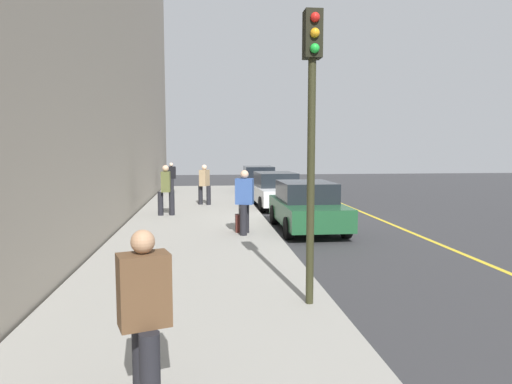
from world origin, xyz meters
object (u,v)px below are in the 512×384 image
Objects in this scene: parked_car_green at (307,206)px; traffic_light_pole at (312,110)px; rolling_suitcase at (239,223)px; parked_car_navy at (259,180)px; pedestrian_blue_coat at (245,200)px; pedestrian_brown_coat at (145,314)px; parked_car_white at (276,190)px; pedestrian_tan_coat at (204,183)px; pedestrian_olive_coat at (166,189)px; pedestrian_black_coat at (171,177)px.

traffic_light_pole reaches higher than parked_car_green.
parked_car_navy is at bearing 170.82° from rolling_suitcase.
pedestrian_blue_coat is (1.20, -2.06, 0.36)m from parked_car_green.
pedestrian_brown_coat is 8.64m from pedestrian_blue_coat.
parked_car_white is 15.54m from pedestrian_brown_coat.
parked_car_navy is 1.03× the size of parked_car_green.
parked_car_green is at bearing 120.24° from pedestrian_blue_coat.
pedestrian_tan_coat is (6.14, -3.05, 0.30)m from parked_car_navy.
pedestrian_olive_coat reaches higher than pedestrian_tan_coat.
pedestrian_blue_coat is 0.41× the size of traffic_light_pole.
traffic_light_pole is at bearing 140.59° from pedestrian_brown_coat.
pedestrian_tan_coat is at bearing -172.43° from traffic_light_pole.
pedestrian_brown_coat is at bearing -9.42° from parked_car_navy.
traffic_light_pole is (5.83, 0.53, 2.05)m from pedestrian_blue_coat.
pedestrian_tan_coat is at bearing 178.12° from pedestrian_brown_coat.
parked_car_white is 7.28m from pedestrian_black_coat.
pedestrian_black_coat is 1.88× the size of rolling_suitcase.
pedestrian_blue_coat is 1.00× the size of pedestrian_olive_coat.
pedestrian_brown_coat is 12.36m from pedestrian_olive_coat.
pedestrian_olive_coat is at bearing -145.71° from rolling_suitcase.
pedestrian_brown_coat is 1.05× the size of pedestrian_black_coat.
parked_car_white is 2.55× the size of pedestrian_brown_coat.
pedestrian_blue_coat is 4.59m from pedestrian_olive_coat.
pedestrian_tan_coat reaches higher than pedestrian_brown_coat.
pedestrian_blue_coat is at bearing -8.39° from parked_car_navy.
pedestrian_olive_coat reaches higher than rolling_suitcase.
parked_car_white is at bearing 0.15° from parked_car_navy.
parked_car_green is (5.44, 0.14, -0.00)m from parked_car_white.
pedestrian_tan_coat is at bearing -26.40° from parked_car_navy.
rolling_suitcase is (6.43, 1.02, -0.66)m from pedestrian_tan_coat.
pedestrian_blue_coat is (6.64, -1.92, 0.36)m from parked_car_white.
parked_car_navy is 12.74m from rolling_suitcase.
pedestrian_black_coat is 12.41m from pedestrian_blue_coat.
pedestrian_black_coat reaches higher than parked_car_white.
pedestrian_tan_coat is at bearing -171.00° from rolling_suitcase.
pedestrian_olive_coat is at bearing -24.95° from pedestrian_tan_coat.
parked_car_green is at bearing 24.68° from pedestrian_black_coat.
parked_car_navy is at bearing 154.06° from pedestrian_olive_coat.
pedestrian_black_coat is (0.86, -4.83, 0.26)m from parked_car_navy.
parked_car_navy is at bearing 171.61° from pedestrian_blue_coat.
pedestrian_brown_coat reaches higher than pedestrian_black_coat.
pedestrian_blue_coat is 0.80m from rolling_suitcase.
pedestrian_olive_coat is at bearing 2.92° from pedestrian_black_coat.
pedestrian_blue_coat reaches higher than parked_car_white.
parked_car_navy is 2.40× the size of pedestrian_blue_coat.
traffic_light_pole is (7.03, -1.53, 2.40)m from parked_car_green.
parked_car_green reaches higher than rolling_suitcase.
pedestrian_tan_coat is 0.94× the size of pedestrian_blue_coat.
pedestrian_olive_coat is (9.07, -4.41, 0.36)m from parked_car_navy.
parked_car_navy is 2.54× the size of pedestrian_tan_coat.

